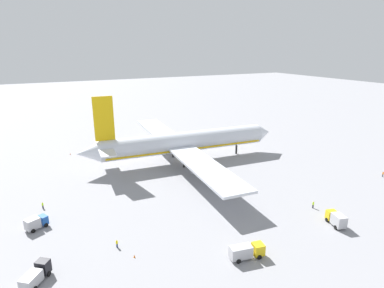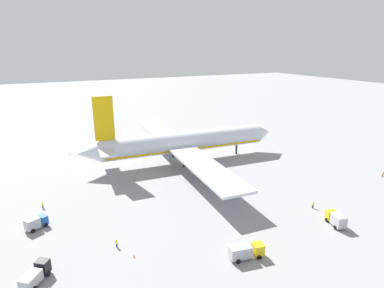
{
  "view_description": "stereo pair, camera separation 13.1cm",
  "coord_description": "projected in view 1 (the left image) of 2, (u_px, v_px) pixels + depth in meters",
  "views": [
    {
      "loc": [
        -44.86,
        -94.05,
        37.86
      ],
      "look_at": [
        2.76,
        0.82,
        5.5
      ],
      "focal_mm": 29.77,
      "sensor_mm": 36.0,
      "label": 1
    },
    {
      "loc": [
        -44.75,
        -94.11,
        37.86
      ],
      "look_at": [
        2.76,
        0.82,
        5.5
      ],
      "focal_mm": 29.77,
      "sensor_mm": 36.0,
      "label": 2
    }
  ],
  "objects": [
    {
      "name": "traffic_cone_0",
      "position": [
        70.0,
        154.0,
        117.11
      ],
      "size": [
        0.36,
        0.36,
        0.55
      ],
      "primitive_type": "cone",
      "color": "orange",
      "rests_on": "ground"
    },
    {
      "name": "traffic_cone_1",
      "position": [
        134.0,
        256.0,
        59.76
      ],
      "size": [
        0.36,
        0.36,
        0.55
      ],
      "primitive_type": "cone",
      "color": "orange",
      "rests_on": "ground"
    },
    {
      "name": "service_truck_3",
      "position": [
        36.0,
        275.0,
        53.08
      ],
      "size": [
        5.2,
        5.81,
        2.83
      ],
      "color": "black",
      "rests_on": "ground"
    },
    {
      "name": "service_truck_2",
      "position": [
        336.0,
        219.0,
        70.14
      ],
      "size": [
        3.43,
        5.45,
        2.97
      ],
      "color": "yellow",
      "rests_on": "ground"
    },
    {
      "name": "service_truck_1",
      "position": [
        36.0,
        223.0,
        68.89
      ],
      "size": [
        4.97,
        3.91,
        2.72
      ],
      "color": "#194CA5",
      "rests_on": "ground"
    },
    {
      "name": "ground_worker_0",
      "position": [
        43.0,
        205.0,
        77.77
      ],
      "size": [
        0.56,
        0.56,
        1.63
      ],
      "color": "black",
      "rests_on": "ground"
    },
    {
      "name": "ground_worker_3",
      "position": [
        383.0,
        174.0,
        96.77
      ],
      "size": [
        0.51,
        0.51,
        1.67
      ],
      "color": "#3F3F47",
      "rests_on": "ground"
    },
    {
      "name": "service_truck_0",
      "position": [
        246.0,
        251.0,
        59.18
      ],
      "size": [
        6.87,
        3.24,
        2.71
      ],
      "color": "yellow",
      "rests_on": "ground"
    },
    {
      "name": "ground_worker_1",
      "position": [
        117.0,
        243.0,
        62.61
      ],
      "size": [
        0.56,
        0.56,
        1.67
      ],
      "color": "navy",
      "rests_on": "ground"
    },
    {
      "name": "ground_worker_2",
      "position": [
        313.0,
        205.0,
        77.92
      ],
      "size": [
        0.44,
        0.44,
        1.79
      ],
      "color": "black",
      "rests_on": "ground"
    },
    {
      "name": "ground_plane",
      "position": [
        186.0,
        161.0,
        110.69
      ],
      "size": [
        600.0,
        600.0,
        0.0
      ],
      "primitive_type": "plane",
      "color": "gray"
    },
    {
      "name": "airliner",
      "position": [
        182.0,
        142.0,
        108.3
      ],
      "size": [
        69.83,
        82.94,
        23.98
      ],
      "color": "silver",
      "rests_on": "ground"
    }
  ]
}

